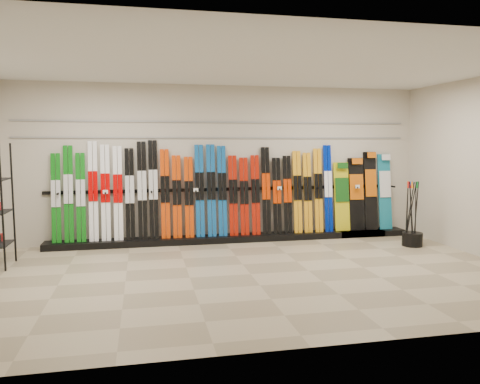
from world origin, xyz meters
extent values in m
plane|color=gray|center=(0.00, 0.00, 0.00)|extent=(8.00, 8.00, 0.00)
plane|color=beige|center=(0.00, 2.50, 1.50)|extent=(8.00, 0.00, 8.00)
plane|color=silver|center=(0.00, 0.00, 3.00)|extent=(8.00, 8.00, 0.00)
cube|color=black|center=(0.22, 2.28, 0.06)|extent=(8.00, 0.40, 0.12)
cube|color=#107114|center=(-3.04, 2.33, 0.92)|extent=(0.17, 0.22, 1.60)
cube|color=#107114|center=(-2.83, 2.34, 0.99)|extent=(0.17, 0.24, 1.74)
cube|color=#107114|center=(-2.62, 2.33, 0.92)|extent=(0.17, 0.22, 1.60)
cube|color=white|center=(-2.40, 2.35, 1.03)|extent=(0.17, 0.25, 1.82)
cube|color=white|center=(-2.19, 2.34, 1.00)|extent=(0.17, 0.24, 1.75)
cube|color=white|center=(-1.97, 2.34, 0.98)|extent=(0.17, 0.24, 1.72)
cube|color=black|center=(-1.75, 2.34, 0.96)|extent=(0.17, 0.23, 1.69)
cube|color=black|center=(-1.53, 2.35, 1.02)|extent=(0.17, 0.25, 1.81)
cube|color=black|center=(-1.32, 2.35, 1.04)|extent=(0.17, 0.25, 1.83)
cube|color=#D43B06|center=(-1.11, 2.34, 0.95)|extent=(0.17, 0.23, 1.67)
cube|color=#D43B06|center=(-0.89, 2.33, 0.89)|extent=(0.17, 0.22, 1.55)
cube|color=#D43B06|center=(-0.66, 2.33, 0.88)|extent=(0.17, 0.21, 1.52)
cube|color=#0F5198|center=(-0.46, 2.34, 0.99)|extent=(0.17, 0.24, 1.75)
cube|color=#0F5198|center=(-0.23, 2.34, 1.00)|extent=(0.17, 0.24, 1.75)
cube|color=#0F5198|center=(-0.02, 2.34, 0.98)|extent=(0.17, 0.24, 1.73)
cube|color=#A71505|center=(0.19, 2.33, 0.89)|extent=(0.17, 0.22, 1.54)
cube|color=#A71505|center=(0.41, 2.33, 0.87)|extent=(0.17, 0.21, 1.50)
cube|color=#A71505|center=(0.64, 2.33, 0.89)|extent=(0.17, 0.22, 1.54)
cube|color=black|center=(0.85, 2.34, 0.97)|extent=(0.17, 0.24, 1.70)
cube|color=black|center=(1.07, 2.33, 0.86)|extent=(0.17, 0.21, 1.49)
cube|color=black|center=(1.29, 2.33, 0.88)|extent=(0.17, 0.21, 1.53)
cube|color=orange|center=(1.50, 2.33, 0.93)|extent=(0.17, 0.23, 1.62)
cube|color=orange|center=(1.71, 2.33, 0.91)|extent=(0.17, 0.22, 1.59)
cube|color=orange|center=(1.94, 2.34, 0.95)|extent=(0.17, 0.23, 1.67)
cube|color=#001B95|center=(2.15, 2.34, 0.99)|extent=(0.17, 0.24, 1.74)
cube|color=gold|center=(2.45, 2.35, 0.81)|extent=(0.32, 0.22, 1.39)
cube|color=black|center=(2.77, 2.35, 0.85)|extent=(0.33, 0.23, 1.47)
cube|color=black|center=(3.09, 2.36, 0.92)|extent=(0.27, 0.25, 1.60)
cube|color=#14728C|center=(3.41, 2.36, 0.89)|extent=(0.27, 0.24, 1.55)
cylinder|color=black|center=(3.36, 1.20, 0.12)|extent=(0.37, 0.37, 0.25)
cylinder|color=black|center=(3.30, 1.20, 0.61)|extent=(0.14, 0.13, 1.17)
cylinder|color=black|center=(3.27, 1.27, 0.61)|extent=(0.09, 0.13, 1.18)
cylinder|color=black|center=(3.28, 1.22, 0.61)|extent=(0.09, 0.16, 1.17)
cylinder|color=black|center=(3.39, 1.19, 0.61)|extent=(0.04, 0.03, 1.18)
cylinder|color=black|center=(3.24, 1.22, 0.61)|extent=(0.03, 0.06, 1.18)
cylinder|color=black|center=(3.28, 1.15, 0.61)|extent=(0.04, 0.15, 1.17)
cylinder|color=black|center=(3.33, 1.21, 0.61)|extent=(0.08, 0.11, 1.18)
cylinder|color=black|center=(3.40, 1.19, 0.61)|extent=(0.11, 0.08, 1.18)
cube|color=gray|center=(0.00, 2.48, 2.00)|extent=(7.60, 0.02, 0.03)
cube|color=gray|center=(0.00, 2.48, 2.30)|extent=(7.60, 0.02, 0.03)
camera|label=1|loc=(-1.51, -6.48, 1.92)|focal=35.00mm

